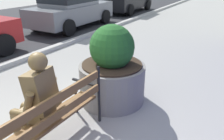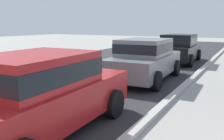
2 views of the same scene
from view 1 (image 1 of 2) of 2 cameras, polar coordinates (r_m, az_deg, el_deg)
The scene contains 4 objects.
park_bench at distance 2.94m, azimuth -16.25°, elevation -11.49°, with size 1.81×0.56×0.95m.
bronze_statue_seated at distance 3.02m, azimuth -19.12°, elevation -8.01°, with size 0.60×0.84×1.37m.
concrete_planter at distance 3.98m, azimuth 0.00°, elevation -0.35°, with size 1.18×1.18×1.42m.
parked_car_grey at distance 10.04m, azimuth -10.41°, elevation 15.42°, with size 4.15×2.03×1.56m.
Camera 1 is at (-1.26, -2.10, 2.18)m, focal length 35.70 mm.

